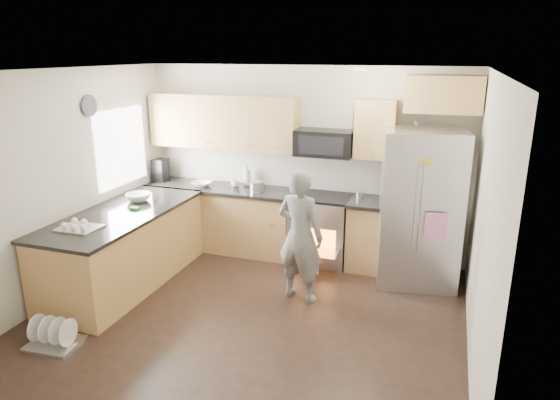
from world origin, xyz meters
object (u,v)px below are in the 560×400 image
at_px(dish_rack, 54,338).
at_px(refrigerator, 420,209).
at_px(stove_range, 321,214).
at_px(person, 300,236).

bearing_deg(dish_rack, refrigerator, 39.00).
distance_m(stove_range, dish_rack, 3.51).
xyz_separation_m(person, dish_rack, (-2.00, -1.73, -0.69)).
xyz_separation_m(refrigerator, person, (-1.23, -0.89, -0.18)).
distance_m(person, dish_rack, 2.73).
bearing_deg(person, stove_range, -73.87).
height_order(refrigerator, dish_rack, refrigerator).
bearing_deg(stove_range, refrigerator, -10.73).
xyz_separation_m(stove_range, person, (0.05, -1.13, 0.10)).
bearing_deg(person, refrigerator, -130.47).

